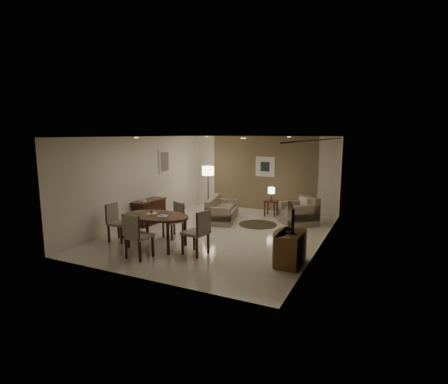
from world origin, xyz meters
The scene contains 31 objects.
room_shell centered at (0.00, 0.40, 1.35)m, with size 5.50×7.00×2.70m.
taupe_accent centered at (0.00, 3.48, 1.35)m, with size 3.96×0.03×2.70m, color #746148.
curtain_wall centered at (2.68, 0.00, 1.32)m, with size 0.08×6.70×2.58m, color #C6B29A, non-canonical shape.
curtain_rod centered at (2.68, 0.00, 2.64)m, with size 0.03×0.03×6.80m, color black.
art_back_frame centered at (0.10, 3.46, 1.60)m, with size 0.72×0.03×0.72m, color silver.
art_back_canvas centered at (0.10, 3.44, 1.60)m, with size 0.34×0.01×0.34m, color black.
art_left_frame centered at (-2.72, 1.20, 1.85)m, with size 0.03×0.60×0.80m, color silver.
art_left_canvas centered at (-2.71, 1.20, 1.85)m, with size 0.01×0.46×0.64m, color gray.
downlight_nl centered at (-1.40, -1.80, 2.69)m, with size 0.10×0.10×0.01m, color white.
downlight_nr centered at (1.40, -1.80, 2.69)m, with size 0.10×0.10×0.01m, color white.
downlight_fl centered at (-1.40, 1.80, 2.69)m, with size 0.10×0.10×0.01m, color white.
downlight_fr centered at (1.40, 1.80, 2.69)m, with size 0.10×0.10×0.01m, color white.
console_desk centered at (-2.49, 0.00, 0.38)m, with size 0.48×1.20×0.75m, color #412315, non-canonical shape.
telephone centered at (-2.49, -0.30, 0.80)m, with size 0.20×0.14×0.09m, color white, non-canonical shape.
tv_cabinet centered at (2.40, -1.50, 0.35)m, with size 0.48×0.90×0.70m, color brown, non-canonical shape.
flat_tv centered at (2.38, -1.50, 1.02)m, with size 0.06×0.88×0.60m, color black, non-canonical shape.
dining_table centered at (-0.91, -1.76, 0.40)m, with size 1.72×1.07×0.80m, color #412315, non-canonical shape.
chair_near centered at (-0.79, -2.58, 0.52)m, with size 0.50×0.50×1.04m, color gray, non-canonical shape.
chair_far centered at (-0.99, -0.93, 0.47)m, with size 0.45×0.45×0.93m, color gray, non-canonical shape.
chair_left centered at (-2.06, -1.81, 0.49)m, with size 0.48×0.48×0.99m, color gray, non-canonical shape.
chair_right centered at (0.23, -1.82, 0.53)m, with size 0.51×0.51×1.06m, color gray, non-canonical shape.
plate_a centered at (-1.09, -1.71, 0.81)m, with size 0.26×0.26×0.02m, color white.
plate_b centered at (-0.69, -1.81, 0.81)m, with size 0.26×0.26×0.02m, color white.
fruit_apple centered at (-1.09, -1.71, 0.87)m, with size 0.09×0.09×0.09m, color #AD4413.
napkin centered at (-0.69, -1.81, 0.84)m, with size 0.12×0.08×0.03m, color white.
round_rug centered at (0.62, 1.34, 0.01)m, with size 1.17×1.17×0.01m, color #3C3521.
sofa centered at (-0.58, 1.29, 0.37)m, with size 0.80×1.59×0.75m, color gray, non-canonical shape.
armchair centered at (1.74, 1.92, 0.43)m, with size 0.96×0.91×0.86m, color gray, non-canonical shape.
side_table centered at (0.62, 2.64, 0.27)m, with size 0.42×0.42×0.53m, color #331811, non-canonical shape.
table_lamp centered at (0.62, 2.64, 0.78)m, with size 0.22×0.22×0.50m, color #FFEAC1, non-canonical shape.
floor_lamp centered at (-1.66, 2.34, 0.82)m, with size 0.41×0.41×1.63m, color #FFE5B7, non-canonical shape.
Camera 1 is at (4.20, -8.59, 2.78)m, focal length 28.00 mm.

